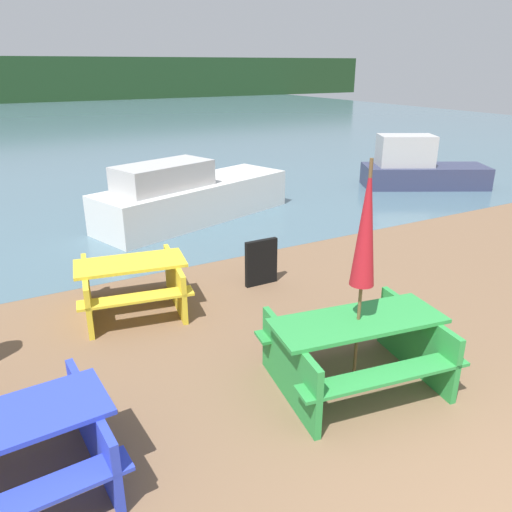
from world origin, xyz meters
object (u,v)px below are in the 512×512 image
at_px(picnic_table_green, 356,345).
at_px(picnic_table_yellow, 132,282).
at_px(signboard, 261,262).
at_px(boat, 190,197).
at_px(boat_second, 419,169).
at_px(umbrella_crimson, 366,226).

bearing_deg(picnic_table_green, picnic_table_yellow, 119.04).
bearing_deg(signboard, picnic_table_green, -98.62).
height_order(picnic_table_green, picnic_table_yellow, picnic_table_green).
distance_m(picnic_table_green, signboard, 2.86).
height_order(boat, signboard, boat).
bearing_deg(boat_second, signboard, -124.43).
xyz_separation_m(picnic_table_yellow, boat, (2.43, 3.77, 0.09)).
height_order(picnic_table_green, umbrella_crimson, umbrella_crimson).
distance_m(umbrella_crimson, boat, 6.87).
xyz_separation_m(picnic_table_green, signboard, (0.43, 2.83, -0.11)).
bearing_deg(umbrella_crimson, boat_second, 40.27).
bearing_deg(picnic_table_yellow, picnic_table_green, -60.96).
height_order(picnic_table_green, boat, boat).
bearing_deg(picnic_table_green, umbrella_crimson, 0.00).
xyz_separation_m(picnic_table_yellow, boat_second, (9.39, 3.65, 0.08)).
height_order(umbrella_crimson, signboard, umbrella_crimson).
height_order(picnic_table_green, boat_second, boat_second).
distance_m(umbrella_crimson, signboard, 3.21).
height_order(picnic_table_green, signboard, picnic_table_green).
relative_size(picnic_table_green, boat, 0.42).
relative_size(boat, boat_second, 1.35).
bearing_deg(signboard, boat, 84.47).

